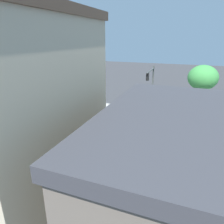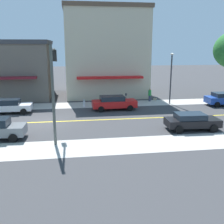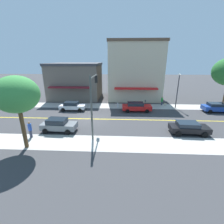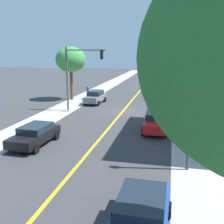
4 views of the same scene
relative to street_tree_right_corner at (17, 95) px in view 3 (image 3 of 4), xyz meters
The scene contains 19 objects.
ground_plane 10.85m from the street_tree_right_corner, 148.39° to the left, with size 140.00×140.00×0.00m, color #38383A.
sidewalk_left 16.64m from the street_tree_right_corner, 161.67° to the left, with size 3.29×126.00×0.01m, color #ADA8A0.
sidewalk_right 7.36m from the street_tree_right_corner, 103.00° to the left, with size 3.29×126.00×0.01m, color #ADA8A0.
road_centerline_stripe 10.85m from the street_tree_right_corner, 148.39° to the left, with size 0.20×126.00×0.00m, color yellow.
brick_apartment_block 21.92m from the street_tree_right_corner, behind, with size 11.10×10.75×7.52m.
pale_office_building 25.09m from the street_tree_right_corner, 150.67° to the left, with size 10.43×11.12×11.87m.
street_tree_right_corner is the anchor object (origin of this frame).
fire_hydrant 17.33m from the street_tree_right_corner, 147.69° to the left, with size 0.44×0.24×0.88m.
parking_meter 20.18m from the street_tree_right_corner, 135.64° to the left, with size 0.12×0.18×1.41m.
traffic_light_mast 7.13m from the street_tree_right_corner, 117.11° to the left, with size 4.42×0.32×6.89m.
street_lamp 23.92m from the street_tree_right_corner, 126.44° to the left, with size 0.70×0.36×6.00m.
red_sedan_left_curb 17.53m from the street_tree_right_corner, 134.81° to the left, with size 2.04×4.82×1.54m.
white_sedan_left_curb 12.94m from the street_tree_right_corner, behind, with size 2.04×4.26×1.46m.
blue_sedan_left_curb 28.44m from the street_tree_right_corner, 115.95° to the left, with size 2.14×4.56×1.52m.
grey_sedan_right_curb 6.20m from the street_tree_right_corner, 153.94° to the left, with size 2.12×4.22×1.59m.
black_sedan_right_curb 18.37m from the street_tree_right_corner, 102.84° to the left, with size 2.22×4.45×1.39m.
pedestrian_blue_shirt 4.86m from the street_tree_right_corner, 162.21° to the right, with size 0.39×0.39×1.87m.
pedestrian_green_shirt 23.88m from the street_tree_right_corner, 132.82° to the left, with size 0.38×0.38×1.62m.
small_dog 24.33m from the street_tree_right_corner, 131.50° to the left, with size 0.60×0.46×0.47m.
Camera 3 is at (21.47, 4.23, 8.38)m, focal length 25.35 mm.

